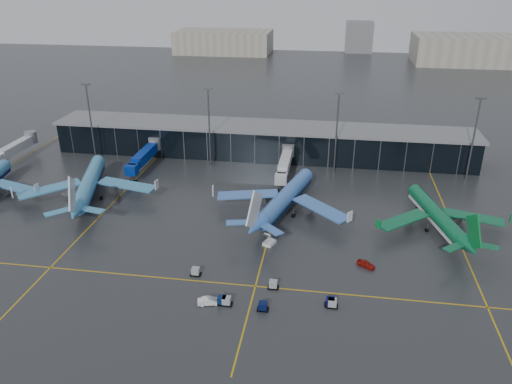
# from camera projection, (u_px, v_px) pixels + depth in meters

# --- Properties ---
(ground) EXTENTS (600.00, 600.00, 0.00)m
(ground) POSITION_uv_depth(u_px,v_px,m) (223.00, 245.00, 116.51)
(ground) COLOR #282B2D
(ground) RESTS_ON ground
(terminal_pier) EXTENTS (142.00, 17.00, 10.70)m
(terminal_pier) POSITION_uv_depth(u_px,v_px,m) (261.00, 140.00, 170.08)
(terminal_pier) COLOR black
(terminal_pier) RESTS_ON ground
(jet_bridges) EXTENTS (94.00, 27.50, 7.20)m
(jet_bridges) POSITION_uv_depth(u_px,v_px,m) (144.00, 156.00, 158.22)
(jet_bridges) COLOR #595B60
(jet_bridges) RESTS_ON ground
(flood_masts) EXTENTS (203.00, 0.50, 25.50)m
(flood_masts) POSITION_uv_depth(u_px,v_px,m) (272.00, 127.00, 155.12)
(flood_masts) COLOR #595B60
(flood_masts) RESTS_ON ground
(distant_hangars) EXTENTS (260.00, 71.00, 22.00)m
(distant_hangars) POSITION_uv_depth(u_px,v_px,m) (375.00, 46.00, 349.00)
(distant_hangars) COLOR #B2AD99
(distant_hangars) RESTS_ON ground
(taxi_lines) EXTENTS (220.00, 120.00, 0.02)m
(taxi_lines) POSITION_uv_depth(u_px,v_px,m) (271.00, 227.00, 124.66)
(taxi_lines) COLOR gold
(taxi_lines) RESTS_ON ground
(airliner_arkefly) EXTENTS (50.67, 54.36, 13.82)m
(airliner_arkefly) POSITION_uv_depth(u_px,v_px,m) (88.00, 174.00, 138.18)
(airliner_arkefly) COLOR #3B8FC2
(airliner_arkefly) RESTS_ON ground
(airliner_klm_near) EXTENTS (49.12, 52.89, 13.58)m
(airliner_klm_near) POSITION_uv_depth(u_px,v_px,m) (286.00, 188.00, 129.71)
(airliner_klm_near) COLOR #3F75CE
(airliner_klm_near) RESTS_ON ground
(airliner_aer_lingus) EXTENTS (42.28, 45.73, 11.89)m
(airliner_aer_lingus) POSITION_uv_depth(u_px,v_px,m) (437.00, 206.00, 121.98)
(airliner_aer_lingus) COLOR #0B6138
(airliner_aer_lingus) RESTS_ON ground
(baggage_carts) EXTENTS (30.84, 11.03, 1.70)m
(baggage_carts) POSITION_uv_depth(u_px,v_px,m) (262.00, 296.00, 97.48)
(baggage_carts) COLOR black
(baggage_carts) RESTS_ON ground
(mobile_airstair) EXTENTS (3.20, 3.78, 3.45)m
(mobile_airstair) POSITION_uv_depth(u_px,v_px,m) (270.00, 241.00, 116.73)
(mobile_airstair) COLOR white
(mobile_airstair) RESTS_ON ground
(service_van_red) EXTENTS (4.35, 3.70, 1.41)m
(service_van_red) POSITION_uv_depth(u_px,v_px,m) (366.00, 264.00, 107.87)
(service_van_red) COLOR maroon
(service_van_red) RESTS_ON ground
(service_van_white) EXTENTS (4.77, 2.75, 1.49)m
(service_van_white) POSITION_uv_depth(u_px,v_px,m) (209.00, 301.00, 95.92)
(service_van_white) COLOR white
(service_van_white) RESTS_ON ground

